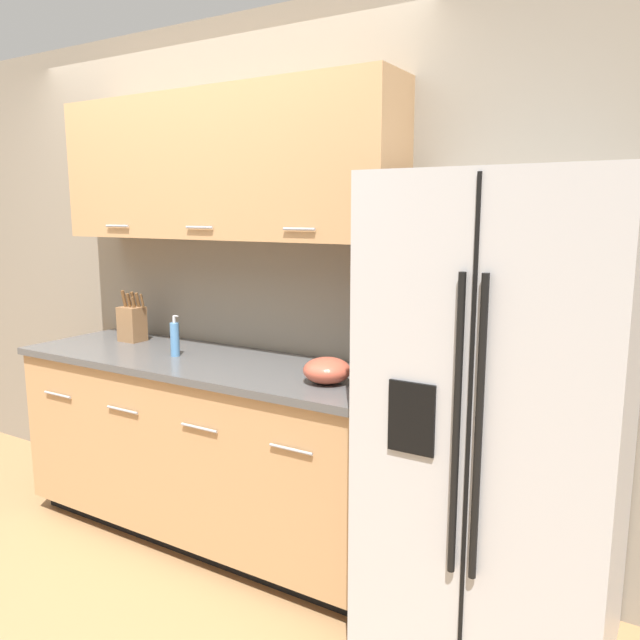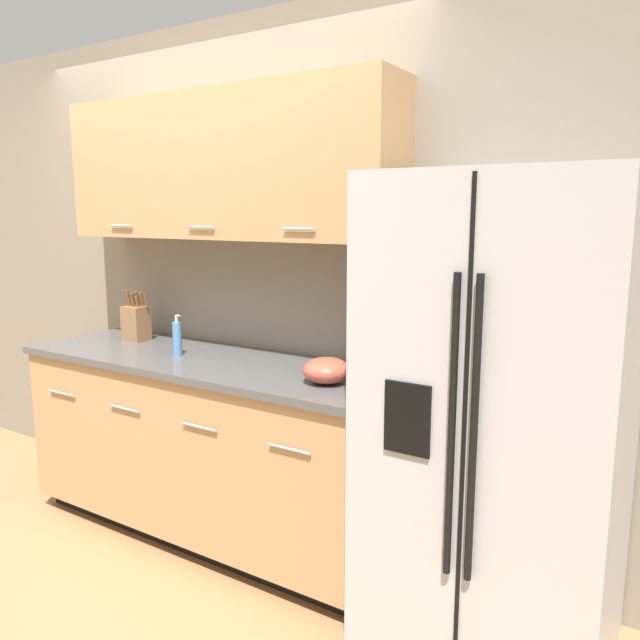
# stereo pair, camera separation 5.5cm
# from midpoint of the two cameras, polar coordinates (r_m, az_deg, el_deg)

# --- Properties ---
(ground_plane) EXTENTS (14.00, 14.00, 0.00)m
(ground_plane) POSITION_cam_midpoint_polar(r_m,az_deg,el_deg) (3.18, -23.27, -21.93)
(ground_plane) COLOR #997047
(wall_back) EXTENTS (10.00, 0.39, 2.60)m
(wall_back) POSITION_cam_midpoint_polar(r_m,az_deg,el_deg) (3.38, -9.98, 6.33)
(wall_back) COLOR gray
(wall_back) RESTS_ON ground_plane
(counter_unit) EXTENTS (2.02, 0.64, 0.93)m
(counter_unit) POSITION_cam_midpoint_polar(r_m,az_deg,el_deg) (3.26, -10.65, -11.27)
(counter_unit) COLOR black
(counter_unit) RESTS_ON ground_plane
(refrigerator) EXTENTS (0.85, 0.78, 1.77)m
(refrigerator) POSITION_cam_midpoint_polar(r_m,az_deg,el_deg) (2.38, 15.54, -8.90)
(refrigerator) COLOR #B2B2B5
(refrigerator) RESTS_ON ground_plane
(knife_block) EXTENTS (0.14, 0.11, 0.28)m
(knife_block) POSITION_cam_midpoint_polar(r_m,az_deg,el_deg) (3.61, -17.23, -0.22)
(knife_block) COLOR olive
(knife_block) RESTS_ON counter_unit
(wine_bottle) EXTENTS (0.08, 0.08, 0.29)m
(wine_bottle) POSITION_cam_midpoint_polar(r_m,az_deg,el_deg) (2.69, 4.25, -2.58)
(wine_bottle) COLOR black
(wine_bottle) RESTS_ON counter_unit
(soap_dispenser) EXTENTS (0.05, 0.04, 0.21)m
(soap_dispenser) POSITION_cam_midpoint_polar(r_m,az_deg,el_deg) (3.18, -13.61, -1.69)
(soap_dispenser) COLOR #4C7FB2
(soap_dispenser) RESTS_ON counter_unit
(mixing_bowl) EXTENTS (0.20, 0.20, 0.11)m
(mixing_bowl) POSITION_cam_midpoint_polar(r_m,az_deg,el_deg) (2.62, 0.04, -4.63)
(mixing_bowl) COLOR #B24C38
(mixing_bowl) RESTS_ON counter_unit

